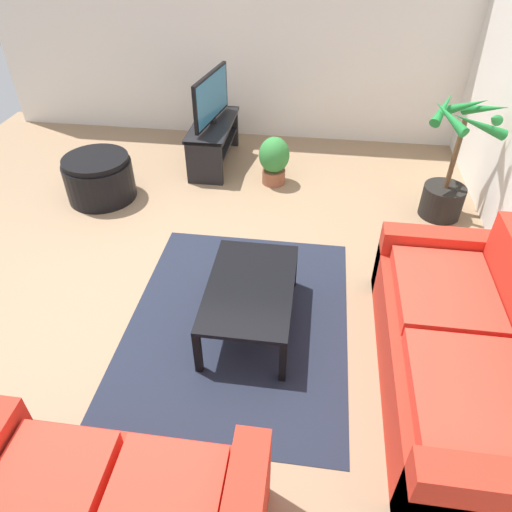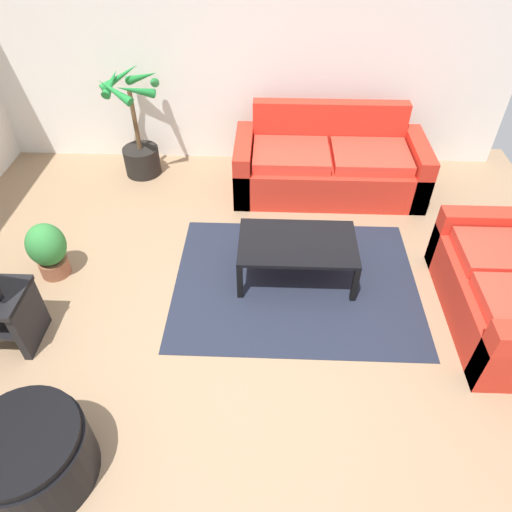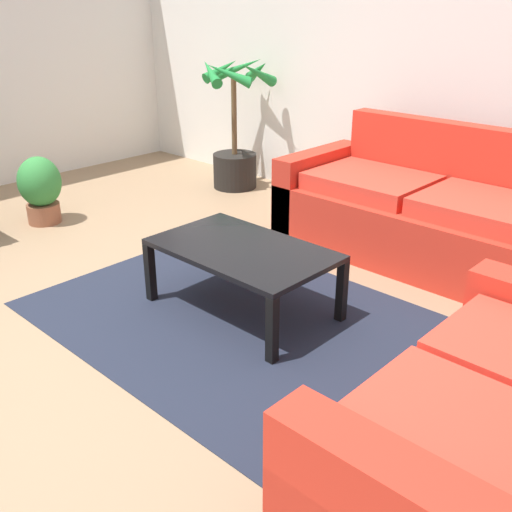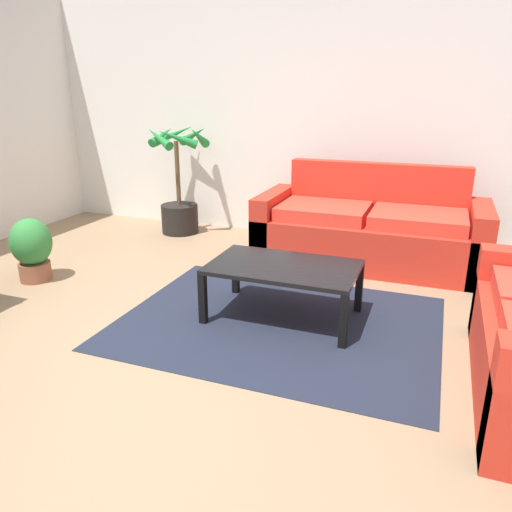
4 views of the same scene
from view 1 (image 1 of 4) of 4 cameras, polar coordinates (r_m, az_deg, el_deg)
name	(u,v)px [view 1 (image 1 of 4)]	position (r m, az deg, el deg)	size (l,w,h in m)	color
ground_plane	(168,270)	(4.26, -10.73, -1.67)	(6.60, 6.60, 0.00)	#937556
wall_left	(224,27)	(6.33, -3.87, 26.09)	(0.06, 6.00, 2.70)	silver
couch_main	(463,357)	(3.38, 23.86, -11.19)	(2.08, 0.90, 0.90)	red
tv_stand	(213,137)	(5.79, -5.23, 14.22)	(1.10, 0.45, 0.52)	black
tv	(211,97)	(5.61, -5.49, 18.69)	(0.93, 0.19, 0.57)	black
coffee_table	(250,290)	(3.47, -0.69, -4.15)	(1.04, 0.64, 0.40)	black
area_rug	(238,321)	(3.73, -2.19, -7.96)	(2.20, 1.70, 0.01)	#1E2333
potted_palm	(450,175)	(5.04, 22.59, 9.07)	(0.72, 0.71, 1.23)	black
potted_plant_small	(274,159)	(5.35, 2.21, 11.72)	(0.34, 0.34, 0.55)	brown
ottoman	(99,178)	(5.36, -18.54, 9.01)	(0.72, 0.72, 0.47)	black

